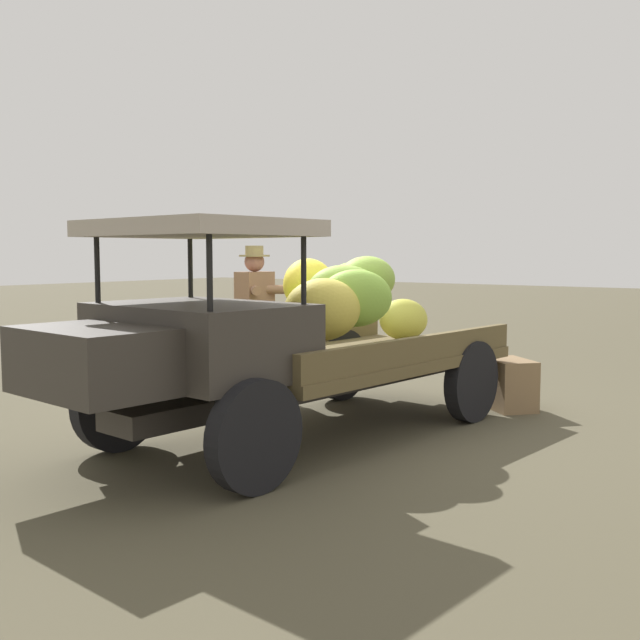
{
  "coord_description": "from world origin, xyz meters",
  "views": [
    {
      "loc": [
        5.35,
        3.99,
        1.58
      ],
      "look_at": [
        0.14,
        0.14,
        1.0
      ],
      "focal_mm": 41.67,
      "sensor_mm": 36.0,
      "label": 1
    }
  ],
  "objects_px": {
    "truck": "(274,337)",
    "loose_banana_bunch": "(281,364)",
    "farmer": "(255,311)",
    "wooden_crate": "(509,384)"
  },
  "relations": [
    {
      "from": "truck",
      "to": "loose_banana_bunch",
      "type": "relative_size",
      "value": 7.76
    },
    {
      "from": "farmer",
      "to": "wooden_crate",
      "type": "height_order",
      "value": "farmer"
    },
    {
      "from": "farmer",
      "to": "loose_banana_bunch",
      "type": "relative_size",
      "value": 2.84
    },
    {
      "from": "truck",
      "to": "wooden_crate",
      "type": "height_order",
      "value": "truck"
    },
    {
      "from": "truck",
      "to": "farmer",
      "type": "bearing_deg",
      "value": -129.44
    },
    {
      "from": "wooden_crate",
      "to": "loose_banana_bunch",
      "type": "relative_size",
      "value": 0.97
    },
    {
      "from": "loose_banana_bunch",
      "to": "truck",
      "type": "bearing_deg",
      "value": 38.55
    },
    {
      "from": "wooden_crate",
      "to": "loose_banana_bunch",
      "type": "xyz_separation_m",
      "value": [
        -0.24,
        -3.19,
        -0.11
      ]
    },
    {
      "from": "truck",
      "to": "loose_banana_bunch",
      "type": "height_order",
      "value": "truck"
    },
    {
      "from": "loose_banana_bunch",
      "to": "wooden_crate",
      "type": "bearing_deg",
      "value": 85.64
    }
  ]
}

